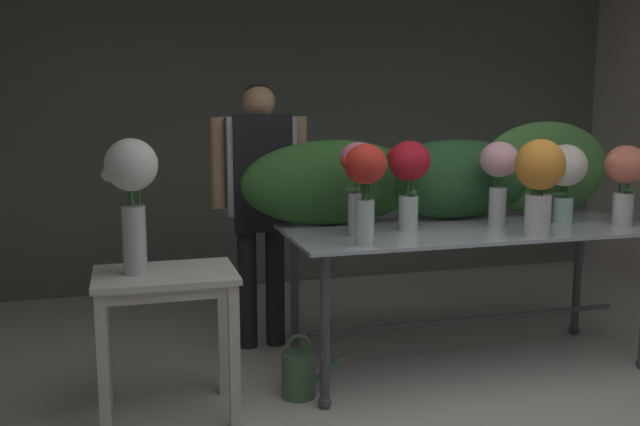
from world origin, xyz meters
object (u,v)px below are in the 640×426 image
Objects in this scene: vase_scarlet_freesia at (365,179)px; watering_can at (300,373)px; vase_sunset_hydrangea at (539,178)px; vase_blush_tulips at (499,171)px; vase_ivory_stock at (565,173)px; vase_white_roses_tall at (132,187)px; display_table_glass at (471,249)px; vase_rosy_snapdragons at (359,179)px; vase_crimson_lilies at (408,172)px; vase_coral_anemones at (625,174)px; side_table_white at (166,295)px; florist at (260,187)px.

vase_scarlet_freesia is 1.09m from watering_can.
vase_scarlet_freesia is 0.98× the size of vase_sunset_hydrangea.
watering_can is at bearing -173.25° from vase_blush_tulips.
vase_white_roses_tall is (-2.47, -0.20, 0.02)m from vase_ivory_stock.
display_table_glass is 0.59m from vase_sunset_hydrangea.
vase_ivory_stock is at bearing 4.63° from vase_white_roses_tall.
display_table_glass is at bearing 6.01° from vase_white_roses_tall.
vase_rosy_snapdragons reaches higher than vase_blush_tulips.
watering_can is at bearing -166.66° from vase_crimson_lilies.
vase_blush_tulips is 2.04m from vase_white_roses_tall.
vase_crimson_lilies is 1.08× the size of vase_coral_anemones.
side_table_white is 1.12m from vase_scarlet_freesia.
vase_sunset_hydrangea reaches higher than display_table_glass.
vase_crimson_lilies is at bearing -43.12° from florist.
vase_rosy_snapdragons is (0.06, 0.25, -0.03)m from vase_scarlet_freesia.
vase_coral_anemones is 1.58m from vase_rosy_snapdragons.
vase_scarlet_freesia reaches higher than side_table_white.
vase_scarlet_freesia is at bearing -167.23° from vase_ivory_stock.
florist is 3.25× the size of vase_scarlet_freesia.
vase_coral_anemones is 0.73× the size of vase_white_roses_tall.
vase_blush_tulips reaches higher than vase_coral_anemones.
vase_rosy_snapdragons is 1.18m from vase_white_roses_tall.
vase_rosy_snapdragons is at bearing 163.35° from vase_sunset_hydrangea.
vase_ivory_stock is 0.95× the size of vase_blush_tulips.
vase_crimson_lilies is at bearing 40.87° from vase_scarlet_freesia.
display_table_glass is 4.38× the size of vase_blush_tulips.
watering_can is (-0.66, -0.16, -1.03)m from vase_crimson_lilies.
display_table_glass is at bearing 179.38° from vase_blush_tulips.
vase_coral_anemones reaches higher than watering_can.
side_table_white is 2.09× the size of watering_can.
vase_white_roses_tall reaches higher than vase_rosy_snapdragons.
vase_scarlet_freesia is at bearing -5.55° from vase_white_roses_tall.
display_table_glass is 1.21m from watering_can.
vase_ivory_stock is (1.70, -0.67, 0.11)m from florist.
vase_rosy_snapdragons is at bearing -177.67° from vase_ivory_stock.
vase_coral_anemones is (0.28, -0.18, 0.00)m from vase_ivory_stock.
display_table_glass is 0.82m from vase_rosy_snapdragons.
vase_coral_anemones is at bearing 0.45° from side_table_white.
florist is at bearing 48.42° from vase_white_roses_tall.
vase_white_roses_tall is at bearing 176.53° from vase_sunset_hydrangea.
side_table_white is 1.15m from florist.
vase_sunset_hydrangea is (0.60, -0.33, -0.01)m from vase_crimson_lilies.
vase_crimson_lilies is 1.42× the size of watering_can.
display_table_glass is 4.12× the size of vase_sunset_hydrangea.
side_table_white is at bearing -171.90° from vase_rosy_snapdragons.
vase_sunset_hydrangea is (0.91, -0.27, 0.01)m from vase_rosy_snapdragons.
vase_rosy_snapdragons is (-0.31, -0.06, -0.02)m from vase_crimson_lilies.
vase_white_roses_tall reaches higher than vase_scarlet_freesia.
vase_coral_anemones is 0.68m from vase_sunset_hydrangea.
vase_ivory_stock is at bearing 0.29° from display_table_glass.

